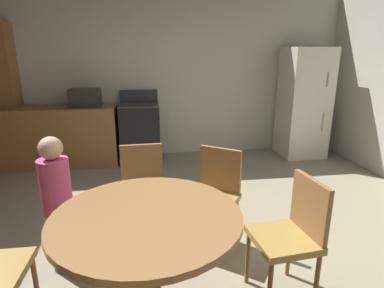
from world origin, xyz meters
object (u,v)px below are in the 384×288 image
refrigerator (303,103)px  chair_northeast (215,192)px  chair_east (292,231)px  person_child (58,202)px  microwave (85,98)px  dining_table (148,239)px  oven_range (140,132)px  chair_north (143,187)px

refrigerator → chair_northeast: (-1.99, -2.35, -0.38)m
chair_east → person_child: 1.72m
chair_east → chair_northeast: 0.79m
microwave → refrigerator: bearing=-0.8°
microwave → chair_northeast: size_ratio=0.51×
dining_table → oven_range: bearing=91.9°
oven_range → chair_north: (0.06, -2.22, 0.03)m
oven_range → chair_north: size_ratio=1.26×
dining_table → chair_northeast: size_ratio=1.28×
dining_table → person_child: (-0.67, 0.61, -0.02)m
chair_northeast → chair_north: bearing=-70.5°
oven_range → chair_northeast: size_ratio=1.26×
chair_northeast → chair_east: bearing=66.1°
oven_range → person_child: bearing=-102.4°
chair_northeast → person_child: bearing=-45.7°
dining_table → person_child: person_child is taller
chair_north → chair_east: bearing=46.6°
chair_east → person_child: (-1.64, 0.51, 0.08)m
chair_east → person_child: person_child is taller
oven_range → chair_east: (1.07, -3.09, 0.03)m
oven_range → chair_northeast: bearing=-74.1°
refrigerator → chair_north: (-2.61, -2.16, -0.38)m
chair_north → microwave: bearing=-161.5°
oven_range → person_child: (-0.57, -2.58, 0.11)m
refrigerator → person_child: refrigerator is taller
refrigerator → person_child: bearing=-142.1°
chair_north → chair_northeast: same height
chair_north → person_child: 0.73m
refrigerator → microwave: (-3.46, 0.05, 0.15)m
microwave → chair_north: (0.85, -2.21, -0.53)m
dining_table → chair_east: (0.97, 0.10, -0.10)m
chair_northeast → dining_table: bearing=0.0°
oven_range → chair_north: oven_range is taller
dining_table → chair_northeast: bearing=53.6°
microwave → person_child: bearing=-85.1°
chair_east → chair_north: size_ratio=1.00×
refrigerator → person_child: (-3.24, -2.52, -0.30)m
microwave → chair_east: bearing=-58.9°
oven_range → microwave: microwave is taller
oven_range → dining_table: (0.11, -3.19, 0.13)m
chair_east → chair_northeast: same height
chair_northeast → person_child: size_ratio=0.80×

